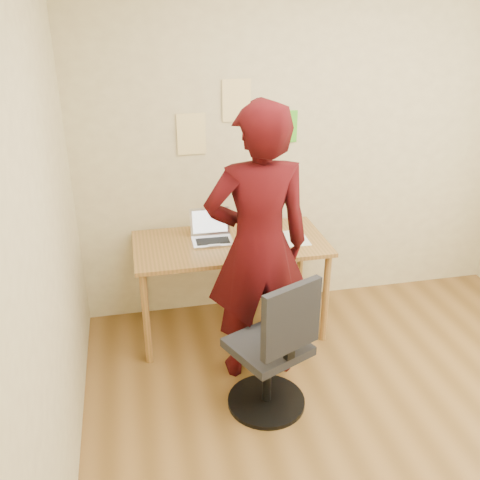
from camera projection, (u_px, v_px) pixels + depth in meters
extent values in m
cube|color=brown|center=(388.00, 447.00, 3.11)|extent=(3.50, 3.50, 0.04)
cube|color=beige|center=(304.00, 142.00, 4.11)|extent=(3.50, 0.04, 2.70)
cube|color=beige|center=(30.00, 269.00, 2.20)|extent=(0.04, 3.50, 2.70)
cube|color=#A06F37|center=(230.00, 244.00, 3.90)|extent=(1.40, 0.70, 0.03)
cylinder|color=#A06F37|center=(146.00, 319.00, 3.66)|extent=(0.05, 0.05, 0.71)
cylinder|color=#A06F37|center=(326.00, 298.00, 3.91)|extent=(0.05, 0.05, 0.71)
cylinder|color=#A06F37|center=(142.00, 278.00, 4.20)|extent=(0.05, 0.05, 0.71)
cylinder|color=#A06F37|center=(300.00, 262.00, 4.44)|extent=(0.05, 0.05, 0.71)
cube|color=silver|center=(213.00, 241.00, 3.89)|extent=(0.30, 0.21, 0.01)
cube|color=black|center=(212.00, 240.00, 3.88)|extent=(0.24, 0.12, 0.00)
cube|color=silver|center=(210.00, 221.00, 3.96)|extent=(0.29, 0.07, 0.20)
cube|color=white|center=(210.00, 221.00, 3.96)|extent=(0.26, 0.05, 0.16)
cube|color=white|center=(293.00, 238.00, 3.95)|extent=(0.21, 0.29, 0.00)
cube|color=black|center=(263.00, 251.00, 3.74)|extent=(0.08, 0.13, 0.01)
cube|color=#3F4C59|center=(263.00, 250.00, 3.74)|extent=(0.07, 0.11, 0.00)
cube|color=#FEE297|center=(191.00, 134.00, 3.87)|extent=(0.21, 0.00, 0.30)
cube|color=#FEE297|center=(237.00, 100.00, 3.84)|extent=(0.21, 0.00, 0.30)
cube|color=#50C92D|center=(286.00, 127.00, 4.00)|extent=(0.18, 0.00, 0.24)
cube|color=black|center=(268.00, 347.00, 3.24)|extent=(0.55, 0.55, 0.06)
cube|color=black|center=(291.00, 319.00, 2.97)|extent=(0.38, 0.21, 0.42)
cube|color=black|center=(289.00, 350.00, 3.06)|extent=(0.07, 0.06, 0.11)
cylinder|color=black|center=(267.00, 377.00, 3.34)|extent=(0.06, 0.06, 0.42)
cylinder|color=black|center=(266.00, 401.00, 3.42)|extent=(0.49, 0.49, 0.03)
imported|color=#37070A|center=(258.00, 247.00, 3.37)|extent=(0.68, 0.45, 1.86)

